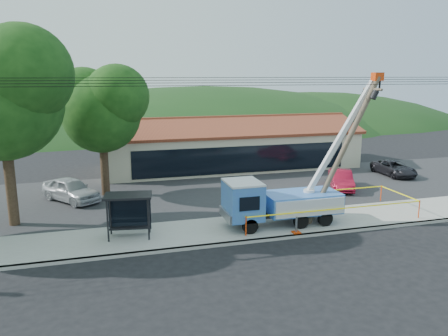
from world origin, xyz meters
TOP-DOWN VIEW (x-y plane):
  - ground at (0.00, 0.00)m, footprint 120.00×120.00m
  - curb at (0.00, 2.10)m, footprint 60.00×0.25m
  - sidewalk at (0.00, 4.00)m, footprint 60.00×4.00m
  - parking_lot at (0.00, 12.00)m, footprint 60.00×12.00m
  - strip_mall at (4.00, 19.98)m, footprint 22.50×8.53m
  - tree_west_near at (-12.00, 8.00)m, footprint 7.56×6.72m
  - tree_lot at (-7.00, 13.00)m, footprint 6.30×5.60m
  - hill_west at (-15.00, 55.00)m, footprint 78.40×56.00m
  - hill_center at (10.00, 55.00)m, footprint 89.60×64.00m
  - hill_east at (30.00, 55.00)m, footprint 72.80×52.00m
  - utility_truck at (2.04, 3.91)m, footprint 8.89×3.47m
  - leaning_pole at (5.83, 3.62)m, footprint 4.11×1.65m
  - bus_shelter at (-5.98, 4.33)m, footprint 2.51×1.75m
  - caution_tape at (4.96, 4.44)m, footprint 10.54×3.62m
  - car_silver at (-9.21, 11.97)m, footprint 4.21×4.71m
  - car_red at (9.46, 9.92)m, footprint 2.96×4.36m
  - car_dark at (15.94, 12.61)m, footprint 2.10×4.37m

SIDE VIEW (x-z plane):
  - ground at x=0.00m, z-range 0.00..0.00m
  - hill_west at x=-15.00m, z-range -14.00..14.00m
  - hill_center at x=10.00m, z-range -16.00..16.00m
  - hill_east at x=30.00m, z-range -13.00..13.00m
  - car_silver at x=-9.21m, z-range -0.77..0.77m
  - car_red at x=9.46m, z-range -0.68..0.68m
  - car_dark at x=15.94m, z-range -0.60..0.60m
  - parking_lot at x=0.00m, z-range 0.00..0.10m
  - curb at x=0.00m, z-range 0.00..0.15m
  - sidewalk at x=0.00m, z-range 0.00..0.15m
  - caution_tape at x=4.96m, z-range 0.40..1.44m
  - utility_truck at x=2.04m, z-range -2.57..5.64m
  - bus_shelter at x=-5.98m, z-range 0.66..2.90m
  - strip_mall at x=4.00m, z-range -0.46..4.22m
  - leaning_pole at x=5.83m, z-range 0.51..8.61m
  - tree_lot at x=-7.00m, z-range 1.74..10.68m
  - tree_west_near at x=-12.00m, z-range 2.12..12.92m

